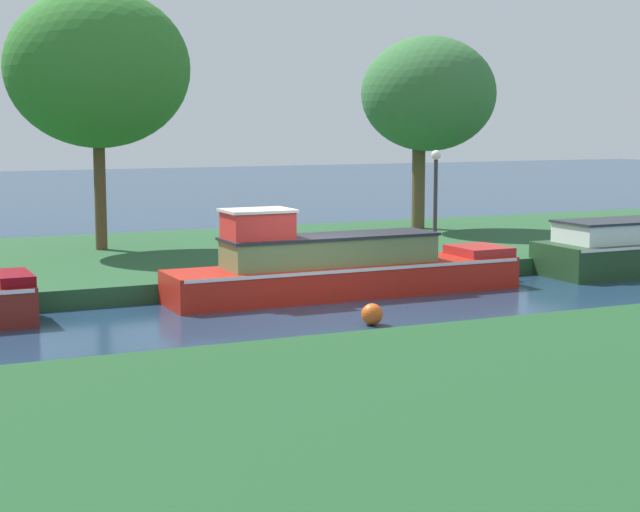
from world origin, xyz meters
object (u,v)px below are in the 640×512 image
(lamp_post, at_px, (436,190))
(channel_buoy, at_px, (372,314))
(forest_cruiser, at_px, (630,249))
(willow_tree_right, at_px, (428,94))
(red_barge, at_px, (340,267))
(willow_tree_centre, at_px, (98,68))
(mooring_post_near, at_px, (409,248))

(lamp_post, relative_size, channel_buoy, 6.53)
(forest_cruiser, relative_size, willow_tree_right, 0.79)
(red_barge, height_order, willow_tree_centre, willow_tree_centre)
(willow_tree_right, height_order, lamp_post, willow_tree_right)
(red_barge, distance_m, willow_tree_right, 10.87)
(lamp_post, bearing_deg, forest_cruiser, -21.97)
(forest_cruiser, height_order, mooring_post_near, forest_cruiser)
(forest_cruiser, height_order, willow_tree_centre, willow_tree_centre)
(willow_tree_centre, relative_size, mooring_post_near, 8.55)
(forest_cruiser, distance_m, channel_buoy, 9.45)
(willow_tree_centre, xyz_separation_m, willow_tree_right, (10.27, 0.74, -0.54))
(red_barge, distance_m, willow_tree_centre, 8.94)
(forest_cruiser, relative_size, channel_buoy, 11.51)
(mooring_post_near, height_order, channel_buoy, mooring_post_near)
(channel_buoy, bearing_deg, willow_tree_centre, 105.15)
(forest_cruiser, bearing_deg, willow_tree_right, 100.07)
(channel_buoy, bearing_deg, red_barge, 74.65)
(forest_cruiser, distance_m, lamp_post, 5.13)
(lamp_post, bearing_deg, channel_buoy, -131.21)
(forest_cruiser, bearing_deg, willow_tree_centre, 149.41)
(channel_buoy, bearing_deg, mooring_post_near, 52.93)
(willow_tree_right, xyz_separation_m, mooring_post_near, (-4.29, -6.42, -3.76))
(willow_tree_centre, height_order, lamp_post, willow_tree_centre)
(willow_tree_right, bearing_deg, mooring_post_near, -123.77)
(willow_tree_right, relative_size, mooring_post_near, 7.50)
(red_barge, height_order, mooring_post_near, red_barge)
(red_barge, height_order, forest_cruiser, red_barge)
(willow_tree_right, distance_m, channel_buoy, 13.84)
(willow_tree_centre, bearing_deg, willow_tree_right, 4.10)
(red_barge, relative_size, channel_buoy, 19.57)
(channel_buoy, bearing_deg, willow_tree_right, 54.86)
(red_barge, bearing_deg, willow_tree_centre, 117.46)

